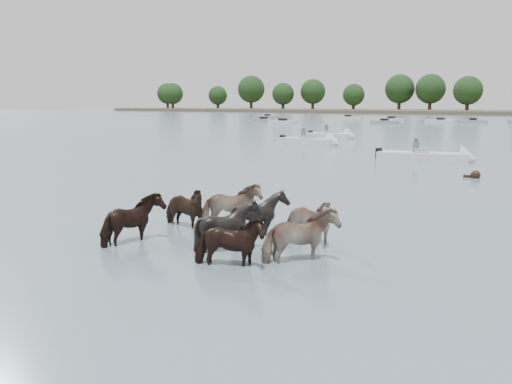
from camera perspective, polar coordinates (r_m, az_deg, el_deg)
The scene contains 8 objects.
ground at distance 14.03m, azimuth -6.24°, elevation -4.67°, with size 400.00×400.00×0.00m, color slate.
shoreline at distance 178.76m, azimuth 7.35°, elevation 8.21°, with size 160.00×30.00×1.00m, color #4C4233.
pony_herd at distance 13.42m, azimuth -2.54°, elevation -3.23°, with size 5.80×4.60×1.39m.
swimming_pony at distance 26.66m, azimuth 21.36°, elevation 1.57°, with size 0.72×0.44×0.44m.
motorboat_a at distance 44.33m, azimuth 6.12°, elevation 5.11°, with size 5.54×2.00×1.92m.
motorboat_b at distance 33.49m, azimuth 17.91°, elevation 3.40°, with size 5.69×2.60×1.92m.
motorboat_f at distance 52.24m, azimuth 8.28°, elevation 5.68°, with size 4.78×1.63×1.92m.
treeline at distance 182.16m, azimuth 7.53°, elevation 10.12°, with size 145.27×20.97×12.29m.
Camera 1 is at (8.72, -10.46, 3.35)m, focal length 39.23 mm.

